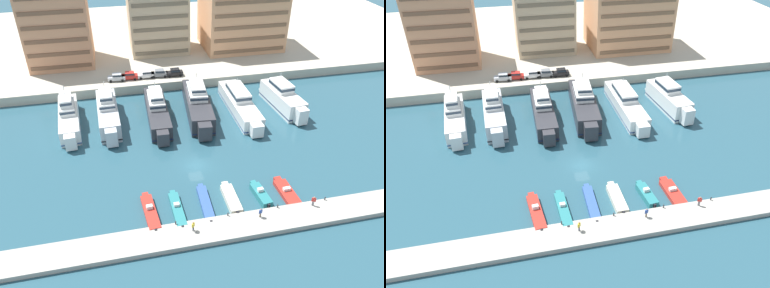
# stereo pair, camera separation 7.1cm
# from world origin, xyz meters

# --- Properties ---
(ground_plane) EXTENTS (400.00, 400.00, 0.00)m
(ground_plane) POSITION_xyz_m (0.00, 0.00, 0.00)
(ground_plane) COLOR #285160
(quay_promenade) EXTENTS (180.00, 70.00, 2.22)m
(quay_promenade) POSITION_xyz_m (0.00, 64.53, 1.11)
(quay_promenade) COLOR #BCB29E
(quay_promenade) RESTS_ON ground
(pier_dock) EXTENTS (120.00, 4.55, 0.83)m
(pier_dock) POSITION_xyz_m (0.00, -15.59, 0.41)
(pier_dock) COLOR #A8A399
(pier_dock) RESTS_ON ground
(yacht_white_far_left) EXTENTS (4.97, 18.58, 8.00)m
(yacht_white_far_left) POSITION_xyz_m (-22.16, 18.38, 2.22)
(yacht_white_far_left) COLOR white
(yacht_white_far_left) RESTS_ON ground
(yacht_silver_left) EXTENTS (4.57, 18.80, 8.27)m
(yacht_silver_left) POSITION_xyz_m (-14.35, 17.87, 2.41)
(yacht_silver_left) COLOR silver
(yacht_silver_left) RESTS_ON ground
(yacht_charcoal_mid_left) EXTENTS (4.63, 20.59, 7.56)m
(yacht_charcoal_mid_left) POSITION_xyz_m (-4.38, 17.09, 2.11)
(yacht_charcoal_mid_left) COLOR #333338
(yacht_charcoal_mid_left) RESTS_ON ground
(yacht_charcoal_center_left) EXTENTS (6.50, 21.83, 8.18)m
(yacht_charcoal_center_left) POSITION_xyz_m (4.38, 17.61, 2.39)
(yacht_charcoal_center_left) COLOR #333338
(yacht_charcoal_center_left) RESTS_ON ground
(yacht_white_center) EXTENTS (4.38, 21.65, 6.53)m
(yacht_white_center) POSITION_xyz_m (13.48, 16.73, 1.88)
(yacht_white_center) COLOR white
(yacht_white_center) RESTS_ON ground
(yacht_white_center_right) EXTENTS (5.48, 16.63, 7.40)m
(yacht_white_center_right) POSITION_xyz_m (23.13, 16.22, 2.31)
(yacht_white_center_right) COLOR white
(yacht_white_center_right) RESTS_ON ground
(motorboat_red_far_left) EXTENTS (2.31, 8.29, 1.53)m
(motorboat_red_far_left) POSITION_xyz_m (-9.33, -10.09, 0.49)
(motorboat_red_far_left) COLOR red
(motorboat_red_far_left) RESTS_ON ground
(motorboat_teal_left) EXTENTS (1.70, 8.07, 1.33)m
(motorboat_teal_left) POSITION_xyz_m (-5.28, -10.34, 0.44)
(motorboat_teal_left) COLOR teal
(motorboat_teal_left) RESTS_ON ground
(motorboat_blue_mid_left) EXTENTS (1.82, 8.57, 0.85)m
(motorboat_blue_mid_left) POSITION_xyz_m (-0.80, -9.97, 0.40)
(motorboat_blue_mid_left) COLOR #33569E
(motorboat_blue_mid_left) RESTS_ON ground
(motorboat_cream_center_left) EXTENTS (1.86, 7.15, 0.99)m
(motorboat_cream_center_left) POSITION_xyz_m (3.32, -9.82, 0.49)
(motorboat_cream_center_left) COLOR beige
(motorboat_cream_center_left) RESTS_ON ground
(motorboat_teal_center) EXTENTS (2.09, 6.03, 1.61)m
(motorboat_teal_center) POSITION_xyz_m (8.14, -9.98, 0.56)
(motorboat_teal_center) COLOR teal
(motorboat_teal_center) RESTS_ON ground
(motorboat_red_center_right) EXTENTS (2.41, 7.50, 1.22)m
(motorboat_red_center_right) POSITION_xyz_m (12.47, -10.36, 0.38)
(motorboat_red_center_right) COLOR red
(motorboat_red_center_right) RESTS_ON ground
(car_silver_far_left) EXTENTS (4.17, 2.06, 1.80)m
(car_silver_far_left) POSITION_xyz_m (-11.73, 33.11, 3.20)
(car_silver_far_left) COLOR #B7BCC1
(car_silver_far_left) RESTS_ON quay_promenade
(car_red_left) EXTENTS (4.22, 2.18, 1.80)m
(car_red_left) POSITION_xyz_m (-8.74, 33.27, 3.20)
(car_red_left) COLOR red
(car_red_left) RESTS_ON quay_promenade
(car_white_mid_left) EXTENTS (4.11, 1.94, 1.80)m
(car_white_mid_left) POSITION_xyz_m (-4.71, 33.25, 3.20)
(car_white_mid_left) COLOR white
(car_white_mid_left) RESTS_ON quay_promenade
(car_grey_center_left) EXTENTS (4.21, 2.15, 1.80)m
(car_grey_center_left) POSITION_xyz_m (-1.57, 33.16, 3.20)
(car_grey_center_left) COLOR slate
(car_grey_center_left) RESTS_ON quay_promenade
(car_black_center) EXTENTS (4.12, 1.97, 1.80)m
(car_black_center) POSITION_xyz_m (2.16, 32.87, 3.20)
(car_black_center) COLOR black
(car_black_center) RESTS_ON quay_promenade
(apartment_block_far_left) EXTENTS (15.97, 13.78, 21.91)m
(apartment_block_far_left) POSITION_xyz_m (-24.55, 47.16, 12.24)
(apartment_block_far_left) COLOR tan
(apartment_block_far_left) RESTS_ON quay_promenade
(apartment_block_left) EXTENTS (15.77, 12.68, 17.78)m
(apartment_block_left) POSITION_xyz_m (0.98, 51.17, 10.19)
(apartment_block_left) COLOR #C6AD89
(apartment_block_left) RESTS_ON quay_promenade
(apartment_block_mid_left) EXTENTS (21.81, 16.22, 18.17)m
(apartment_block_mid_left) POSITION_xyz_m (24.09, 49.19, 10.35)
(apartment_block_mid_left) COLOR tan
(apartment_block_mid_left) RESTS_ON quay_promenade
(pedestrian_near_edge) EXTENTS (0.61, 0.33, 1.61)m
(pedestrian_near_edge) POSITION_xyz_m (6.20, -14.79, 1.78)
(pedestrian_near_edge) COLOR #7A6B56
(pedestrian_near_edge) RESTS_ON pier_dock
(pedestrian_mid_deck) EXTENTS (0.49, 0.48, 1.68)m
(pedestrian_mid_deck) POSITION_xyz_m (-3.90, -15.27, 1.82)
(pedestrian_mid_deck) COLOR #4C515B
(pedestrian_mid_deck) RESTS_ON pier_dock
(pedestrian_far_side) EXTENTS (0.62, 0.40, 1.72)m
(pedestrian_far_side) POSITION_xyz_m (14.82, -14.25, 1.85)
(pedestrian_far_side) COLOR #4C515B
(pedestrian_far_side) RESTS_ON pier_dock
(bollard_west) EXTENTS (0.20, 0.20, 0.61)m
(bollard_west) POSITION_xyz_m (-6.09, -13.56, 1.15)
(bollard_west) COLOR #2D2D33
(bollard_west) RESTS_ON pier_dock
(bollard_west_mid) EXTENTS (0.20, 0.20, 0.61)m
(bollard_west_mid) POSITION_xyz_m (1.67, -13.56, 1.15)
(bollard_west_mid) COLOR #2D2D33
(bollard_west_mid) RESTS_ON pier_dock
(bollard_east_mid) EXTENTS (0.20, 0.20, 0.61)m
(bollard_east_mid) POSITION_xyz_m (9.43, -13.56, 1.15)
(bollard_east_mid) COLOR #2D2D33
(bollard_east_mid) RESTS_ON pier_dock
(bollard_east) EXTENTS (0.20, 0.20, 0.61)m
(bollard_east) POSITION_xyz_m (17.20, -13.56, 1.15)
(bollard_east) COLOR #2D2D33
(bollard_east) RESTS_ON pier_dock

